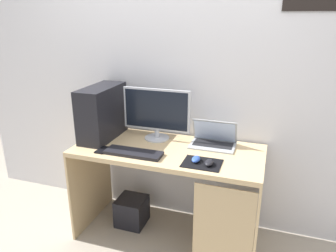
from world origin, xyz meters
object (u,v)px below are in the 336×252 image
object	(u,v)px
monitor	(156,113)
keyboard	(134,153)
pc_tower	(102,113)
mouse_left	(196,159)
subwoofer	(132,211)
laptop	(213,140)
mouse_right	(209,163)
cell_phone	(102,150)

from	to	relation	value
monitor	keyboard	distance (m)	0.40
pc_tower	mouse_left	world-z (taller)	pc_tower
pc_tower	mouse_left	bearing A→B (deg)	-14.51
monitor	subwoofer	size ratio (longest dim) A/B	2.28
mouse_left	subwoofer	bearing A→B (deg)	161.60
pc_tower	subwoofer	size ratio (longest dim) A/B	2.01
keyboard	mouse_left	distance (m)	0.46
laptop	mouse_right	size ratio (longest dim) A/B	3.54
monitor	mouse_left	distance (m)	0.55
laptop	subwoofer	xyz separation A→B (m)	(-0.65, -0.13, -0.69)
monitor	mouse_right	world-z (taller)	monitor
monitor	subwoofer	xyz separation A→B (m)	(-0.19, -0.12, -0.87)
pc_tower	mouse_right	distance (m)	0.97
keyboard	cell_phone	xyz separation A→B (m)	(-0.25, -0.01, -0.01)
monitor	pc_tower	bearing A→B (deg)	-166.49
pc_tower	laptop	size ratio (longest dim) A/B	1.42
cell_phone	subwoofer	distance (m)	0.70
pc_tower	keyboard	xyz separation A→B (m)	(0.37, -0.23, -0.20)
pc_tower	mouse_left	distance (m)	0.88
keyboard	mouse_left	xyz separation A→B (m)	(0.46, 0.02, 0.01)
mouse_left	cell_phone	world-z (taller)	mouse_left
mouse_right	cell_phone	distance (m)	0.80
cell_phone	subwoofer	world-z (taller)	cell_phone
pc_tower	laptop	distance (m)	0.91
mouse_left	mouse_right	distance (m)	0.10
keyboard	cell_phone	size ratio (longest dim) A/B	3.23
laptop	cell_phone	xyz separation A→B (m)	(-0.76, -0.36, -0.04)
cell_phone	keyboard	bearing A→B (deg)	2.65
pc_tower	laptop	bearing A→B (deg)	7.37
keyboard	mouse_left	bearing A→B (deg)	2.51
subwoofer	mouse_left	bearing A→B (deg)	-18.40
mouse_right	mouse_left	bearing A→B (deg)	165.26
mouse_right	cell_phone	xyz separation A→B (m)	(-0.80, -0.01, -0.02)
monitor	mouse_right	bearing A→B (deg)	-34.34
laptop	mouse_right	distance (m)	0.36
mouse_right	subwoofer	size ratio (longest dim) A/B	0.40
monitor	laptop	size ratio (longest dim) A/B	1.61
keyboard	mouse_right	bearing A→B (deg)	-0.52
laptop	mouse_right	world-z (taller)	laptop
mouse_right	laptop	bearing A→B (deg)	96.62
mouse_left	mouse_right	bearing A→B (deg)	-14.74
keyboard	monitor	bearing A→B (deg)	81.46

